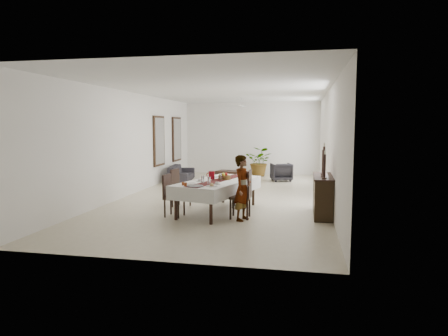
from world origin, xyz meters
TOP-DOWN VIEW (x-y plane):
  - floor at (0.00, 0.00)m, footprint 6.00×12.00m
  - ceiling at (0.00, 0.00)m, footprint 6.00×12.00m
  - wall_back at (0.00, 6.00)m, footprint 6.00×0.02m
  - wall_front at (0.00, -6.00)m, footprint 6.00×0.02m
  - wall_left at (-3.00, 0.00)m, footprint 0.02×12.00m
  - wall_right at (3.00, 0.00)m, footprint 0.02×12.00m
  - dining_table_top at (0.22, -2.21)m, footprint 1.69×2.70m
  - table_leg_fl at (-0.54, -3.23)m, footprint 0.09×0.09m
  - table_leg_fr at (0.35, -3.48)m, footprint 0.09×0.09m
  - table_leg_bl at (0.10, -0.94)m, footprint 0.09×0.09m
  - table_leg_br at (0.99, -1.18)m, footprint 0.09×0.09m
  - tablecloth_top at (0.22, -2.21)m, footprint 1.92×2.93m
  - tablecloth_drape_left at (-0.37, -2.04)m, footprint 0.74×2.60m
  - tablecloth_drape_right at (0.81, -2.37)m, footprint 0.74×2.60m
  - tablecloth_drape_near at (-0.14, -3.50)m, footprint 1.19×0.34m
  - tablecloth_drape_far at (0.59, -0.91)m, footprint 1.19×0.34m
  - table_runner at (0.22, -2.21)m, footprint 1.06×2.62m
  - red_pitcher at (0.01, -1.99)m, footprint 0.19×0.19m
  - pitcher_handle at (-0.07, -1.96)m, footprint 0.13×0.05m
  - wine_glass_near at (0.16, -2.90)m, footprint 0.07×0.07m
  - wine_glass_mid at (-0.03, -2.73)m, footprint 0.07×0.07m
  - wine_glass_far at (0.29, -2.17)m, footprint 0.07×0.07m
  - teacup_right at (0.36, -2.90)m, footprint 0.09×0.09m
  - saucer_right at (0.36, -2.90)m, footprint 0.16×0.16m
  - teacup_left at (-0.18, -2.48)m, footprint 0.09×0.09m
  - saucer_left at (-0.18, -2.48)m, footprint 0.16×0.16m
  - plate_near_right at (0.30, -3.21)m, footprint 0.25×0.25m
  - bread_near_right at (0.30, -3.21)m, footprint 0.09×0.09m
  - plate_near_left at (-0.29, -2.88)m, footprint 0.25×0.25m
  - plate_far_left at (0.06, -1.56)m, footprint 0.25×0.25m
  - serving_tray at (-0.07, -3.27)m, footprint 0.38×0.38m
  - jam_jar_a at (-0.30, -3.23)m, footprint 0.07×0.07m
  - jam_jar_b at (-0.39, -3.15)m, footprint 0.07×0.07m
  - fruit_basket at (0.35, -1.97)m, footprint 0.31×0.31m
  - fruit_red at (0.38, -1.96)m, footprint 0.09×0.09m
  - fruit_green at (0.31, -1.93)m, footprint 0.08×0.08m
  - fruit_yellow at (0.33, -2.02)m, footprint 0.09×0.09m
  - chair_right_near_seat at (0.88, -2.75)m, footprint 0.48×0.48m
  - chair_right_near_leg_fl at (1.07, -2.94)m, footprint 0.05×0.05m
  - chair_right_near_leg_fr at (1.07, -2.55)m, footprint 0.05×0.05m
  - chair_right_near_leg_bl at (0.68, -2.94)m, footprint 0.05×0.05m
  - chair_right_near_leg_br at (0.68, -2.55)m, footprint 0.05×0.05m
  - chair_right_near_back at (1.09, -2.75)m, footprint 0.04×0.48m
  - chair_right_far_seat at (0.67, -1.51)m, footprint 0.41×0.41m
  - chair_right_far_leg_fl at (0.84, -1.67)m, footprint 0.04×0.04m
  - chair_right_far_leg_fr at (0.84, -1.34)m, footprint 0.04×0.04m
  - chair_right_far_leg_bl at (0.51, -1.68)m, footprint 0.04×0.04m
  - chair_right_far_leg_br at (0.50, -1.35)m, footprint 0.04×0.04m
  - chair_right_far_back at (0.86, -1.51)m, footprint 0.04×0.41m
  - chair_left_near_seat at (-0.69, -2.89)m, footprint 0.47×0.47m
  - chair_left_near_leg_fl at (-0.84, -2.70)m, footprint 0.05×0.05m
  - chair_left_near_leg_fr at (-0.88, -3.05)m, footprint 0.05×0.05m
  - chair_left_near_leg_bl at (-0.50, -2.74)m, footprint 0.05×0.05m
  - chair_left_near_leg_br at (-0.53, -3.08)m, footprint 0.05×0.05m
  - chair_left_near_back at (-0.88, -2.87)m, footprint 0.08×0.43m
  - chair_left_far_seat at (-0.88, -1.72)m, footprint 0.50×0.50m
  - chair_left_far_leg_fl at (-1.01, -1.51)m, footprint 0.05×0.05m
  - chair_left_far_leg_fr at (-1.09, -1.85)m, footprint 0.05×0.05m
  - chair_left_far_leg_bl at (-0.68, -1.59)m, footprint 0.05×0.05m
  - chair_left_far_leg_br at (-0.75, -1.93)m, footprint 0.05×0.05m
  - chair_left_far_back at (-1.07, -1.68)m, footprint 0.13×0.42m
  - woman at (0.96, -2.96)m, footprint 0.50×0.62m
  - sideboard_body at (2.78, -2.09)m, footprint 0.42×1.56m
  - sideboard_top at (2.78, -2.09)m, footprint 0.46×1.62m
  - candlestick_near_base at (2.78, -2.66)m, footprint 0.10×0.10m
  - candlestick_near_shaft at (2.78, -2.66)m, footprint 0.05×0.05m
  - candlestick_near_candle at (2.78, -2.66)m, footprint 0.04×0.04m
  - candlestick_mid_base at (2.78, -2.25)m, footprint 0.10×0.10m
  - candlestick_mid_shaft at (2.78, -2.25)m, footprint 0.05×0.05m
  - candlestick_mid_candle at (2.78, -2.25)m, footprint 0.04×0.04m
  - candlestick_far_base at (2.78, -1.83)m, footprint 0.10×0.10m
  - candlestick_far_shaft at (2.78, -1.83)m, footprint 0.05×0.05m
  - candlestick_far_candle at (2.78, -1.83)m, footprint 0.04×0.04m
  - sofa at (-2.40, 3.09)m, footprint 1.09×2.16m
  - armchair at (1.46, 3.84)m, footprint 0.95×0.96m
  - coffee_table at (-0.51, 3.29)m, footprint 1.07×0.83m
  - potted_plant at (0.47, 5.24)m, footprint 1.34×1.23m
  - mirror_frame_near at (-2.96, 2.20)m, footprint 0.06×1.05m
  - mirror_glass_near at (-2.92, 2.20)m, footprint 0.01×0.90m
  - mirror_frame_far at (-2.96, 4.30)m, footprint 0.06×1.05m
  - mirror_glass_far at (-2.92, 4.30)m, footprint 0.01×0.90m
  - fan_rod at (0.00, 3.00)m, footprint 0.04×0.04m
  - fan_hub at (0.00, 3.00)m, footprint 0.16×0.16m
  - fan_blade_n at (0.00, 3.35)m, footprint 0.10×0.55m
  - fan_blade_s at (0.00, 2.65)m, footprint 0.10×0.55m
  - fan_blade_e at (0.35, 3.00)m, footprint 0.55×0.10m
  - fan_blade_w at (-0.35, 3.00)m, footprint 0.55×0.10m

SIDE VIEW (x-z plane):
  - floor at x=0.00m, z-range 0.00..0.00m
  - chair_right_far_leg_fl at x=0.84m, z-range 0.00..0.40m
  - chair_right_far_leg_fr at x=0.84m, z-range 0.00..0.40m
  - chair_right_far_leg_bl at x=0.51m, z-range 0.00..0.40m
  - chair_right_far_leg_br at x=0.50m, z-range 0.00..0.40m
  - chair_left_far_leg_fl at x=-1.01m, z-range 0.00..0.42m
  - chair_left_far_leg_fr at x=-1.09m, z-range 0.00..0.42m
  - chair_left_far_leg_bl at x=-0.68m, z-range 0.00..0.42m
  - chair_left_far_leg_br at x=-0.75m, z-range 0.00..0.42m
  - chair_left_near_leg_fl at x=-0.84m, z-range 0.00..0.42m
  - chair_left_near_leg_fr at x=-0.88m, z-range 0.00..0.42m
  - chair_left_near_leg_bl at x=-0.50m, z-range 0.00..0.42m
  - chair_left_near_leg_br at x=-0.53m, z-range 0.00..0.42m
  - coffee_table at x=-0.51m, z-range 0.00..0.42m
  - chair_right_near_leg_fl at x=1.07m, z-range 0.00..0.47m
  - chair_right_near_leg_fr at x=1.07m, z-range 0.00..0.47m
  - chair_right_near_leg_bl at x=0.68m, z-range 0.00..0.47m
  - chair_right_near_leg_br at x=0.68m, z-range 0.00..0.47m
  - sofa at x=-2.40m, z-range 0.00..0.61m
  - armchair at x=1.46m, z-range 0.00..0.71m
  - table_leg_fl at x=-0.54m, z-range 0.00..0.73m
  - table_leg_fr at x=0.35m, z-range 0.00..0.73m
  - table_leg_bl at x=0.10m, z-range 0.00..0.73m
  - table_leg_br at x=0.99m, z-range 0.00..0.73m
  - chair_right_far_seat at x=0.67m, z-range 0.40..0.45m
  - chair_left_far_seat at x=-0.88m, z-range 0.42..0.47m
  - chair_left_near_seat at x=-0.69m, z-range 0.42..0.47m
  - sideboard_body at x=2.78m, z-range 0.00..0.94m
  - chair_right_near_seat at x=0.88m, z-range 0.47..0.53m
  - potted_plant at x=0.47m, z-range 0.00..1.26m
  - tablecloth_drape_left at x=-0.37m, z-range 0.48..0.80m
  - tablecloth_drape_right at x=0.81m, z-range 0.48..0.80m
  - tablecloth_drape_near at x=-0.14m, z-range 0.48..0.80m
  - tablecloth_drape_far at x=0.59m, z-range 0.48..0.80m
  - chair_right_far_back at x=0.86m, z-range 0.44..0.96m
  - chair_left_far_back at x=-1.07m, z-range 0.46..1.00m
  - chair_left_near_back at x=-0.88m, z-range 0.46..1.01m
  - woman at x=0.96m, z-range 0.00..1.50m
  - dining_table_top at x=0.22m, z-range 0.73..0.78m
  - tablecloth_top at x=0.22m, z-range 0.78..0.80m
  - table_runner at x=0.22m, z-range 0.80..0.80m
  - saucer_right at x=0.36m, z-range 0.80..0.81m
  - saucer_left at x=-0.18m, z-range 0.80..0.81m
  - plate_near_right at x=0.30m, z-range 0.80..0.81m
  - plate_near_left at x=-0.29m, z-range 0.80..0.81m
  - plate_far_left at x=0.06m, z-range 0.80..0.81m
  - serving_tray at x=-0.07m, z-range 0.80..0.82m
  - chair_right_near_back at x=1.09m, z-range 0.52..1.13m
  - teacup_right at x=0.36m, z-range 0.80..0.86m
  - teacup_left at x=-0.18m, z-range 0.80..0.86m
  - bread_near_right at x=0.30m, z-range 0.79..0.88m
  - jam_jar_a at x=-0.30m, z-range 0.80..0.87m
  - jam_jar_b at x=-0.39m, z-range 0.80..0.87m
  - fruit_basket at x=0.35m, z-range 0.80..0.90m
  - wine_glass_near at x=0.16m, z-range 0.80..0.97m
  - wine_glass_mid at x=-0.03m, z-range 0.80..0.97m
  - wine_glass_far at x=0.29m, z-range 0.80..0.97m
  - red_pitcher at x=0.01m, z-range 0.80..1.01m
  - pitcher_handle at x=-0.07m, z-range 0.84..0.96m
  - fruit_red at x=0.38m, z-range 0.88..0.97m
  - fruit_green at x=0.31m, z-range 0.89..0.97m
  - fruit_yellow at x=0.33m, z-range 0.88..0.97m
  - sideboard_top at x=2.78m, z-range 0.94..0.97m
  - candlestick_near_base at x=2.78m, z-range 0.97..1.00m
  - candlestick_mid_base at x=2.78m, z-range 0.97..1.00m
  - candlestick_far_base at x=2.78m, z-range 0.97..1.00m
  - candlestick_near_shaft at x=2.78m, z-range 1.00..1.52m
  - candlestick_far_shaft at x=2.78m, z-range 1.00..1.57m
  - candlestick_mid_shaft at x=2.78m, z-range 1.00..1.67m
  - candlestick_near_candle at x=2.78m, z-range 1.52..1.60m
  - wall_back at x=0.00m, z-range 0.00..3.20m
  - wall_front at x=0.00m, z-range 0.00..3.20m
  - wall_left at x=-3.00m, z-range 0.00..3.20m
  - wall_right at x=3.00m, z-range 0.00..3.20m
  - mirror_frame_near at x=-2.96m, z-range 0.67..2.53m
  - mirror_glass_near at x=-2.92m, z-range 0.75..2.45m
  - mirror_frame_far at x=-2.96m, z-range 0.67..2.53m
  - mirror_glass_far at x=-2.92m, z-range 0.75..2.45m
  - candlestick_far_candle at x=2.78m, z-range 1.57..1.65m
  - candlestick_mid_candle at x=2.78m, z-range 1.67..1.76m
  - fan_hub at x=0.00m, z-range 2.86..2.94m
  - fan_blade_n at x=0.00m, z-range 2.89..2.91m
  - fan_blade_s at x=0.00m, z-range 2.89..2.91m
  - fan_blade_e at x=0.35m, z-range 2.89..2.91m
  - fan_blade_w at x=-0.35m, z-range 2.89..2.91m
  - fan_rod at x=0.00m, z-range 3.00..3.20m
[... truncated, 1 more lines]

